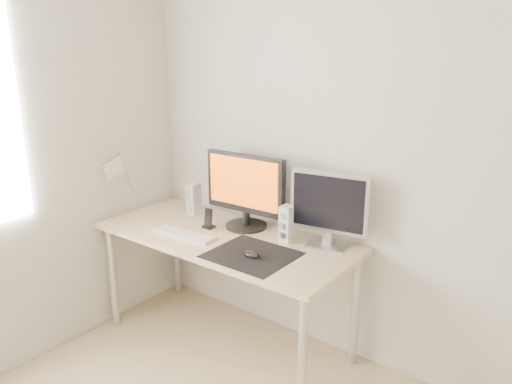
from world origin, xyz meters
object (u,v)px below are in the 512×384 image
Objects in this scene: keyboard at (184,234)px; phone_dock at (209,222)px; main_monitor at (245,188)px; mouse at (251,254)px; speaker_left at (193,199)px; second_monitor at (329,206)px; desk at (225,247)px; speaker_right at (287,224)px.

phone_dock is (0.03, 0.18, 0.03)m from keyboard.
keyboard is at bearing -122.62° from main_monitor.
mouse is 0.81m from speaker_left.
second_monitor is at bearing 57.00° from mouse.
keyboard is at bearing -154.44° from second_monitor.
second_monitor is at bearing 3.17° from speaker_left.
keyboard is at bearing -142.42° from desk.
speaker_right reaches higher than phone_dock.
mouse is at bearing -123.00° from second_monitor.
speaker_left is 0.29m from phone_dock.
speaker_left is (-0.41, 0.16, 0.19)m from desk.
phone_dock is at bearing -27.33° from speaker_left.
speaker_right is at bearing -1.12° from speaker_left.
second_monitor is 1.00m from speaker_left.
phone_dock is (-0.18, -0.14, -0.22)m from main_monitor.
speaker_right is (0.34, 0.15, 0.19)m from desk.
speaker_right is (0.02, 0.31, 0.09)m from mouse.
second_monitor reaches higher than desk.
phone_dock is (-0.16, 0.03, 0.12)m from desk.
speaker_right is (-0.23, -0.07, -0.13)m from second_monitor.
speaker_left is 1.72× the size of phone_dock.
desk is at bearing -11.93° from phone_dock.
second_monitor reaches higher than phone_dock.
second_monitor is 0.28m from speaker_right.
speaker_right is at bearing 12.80° from phone_dock.
speaker_left reaches higher than mouse.
main_monitor is 0.46m from keyboard.
main_monitor is at bearing 132.16° from mouse.
keyboard is at bearing -54.71° from speaker_left.
phone_dock is at bearing 80.51° from keyboard.
main_monitor is at bearing 84.64° from desk.
phone_dock reaches higher than mouse.
desk is at bearing -156.58° from speaker_right.
main_monitor is 1.22× the size of second_monitor.
mouse is 0.53m from phone_dock.
main_monitor is at bearing 174.87° from speaker_right.
desk is (-0.33, 0.16, -0.10)m from mouse.
keyboard is 0.19m from phone_dock.
speaker_right is 0.62m from keyboard.
keyboard is (-0.77, -0.37, -0.23)m from second_monitor.
desk is 7.46× the size of speaker_right.
speaker_left is (-0.99, -0.05, -0.13)m from second_monitor.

